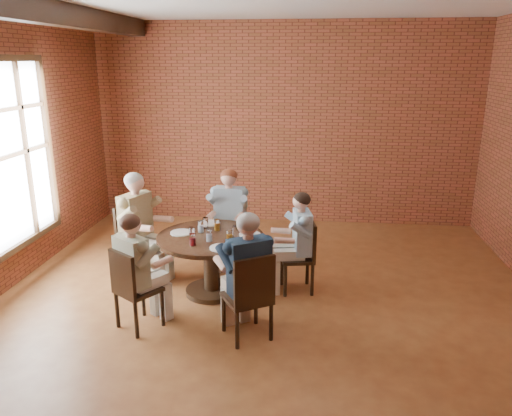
# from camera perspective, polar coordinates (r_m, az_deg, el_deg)

# --- Properties ---
(floor) EXTENTS (7.00, 7.00, 0.00)m
(floor) POSITION_cam_1_polar(r_m,az_deg,el_deg) (5.79, 0.91, -12.02)
(floor) COLOR #9C6030
(floor) RESTS_ON ground
(wall_back) EXTENTS (7.00, 0.00, 7.00)m
(wall_back) POSITION_cam_1_polar(r_m,az_deg,el_deg) (8.64, 3.25, 9.46)
(wall_back) COLOR brown
(wall_back) RESTS_ON ground
(wall_front) EXTENTS (7.00, 0.00, 7.00)m
(wall_front) POSITION_cam_1_polar(r_m,az_deg,el_deg) (1.95, -9.40, -17.03)
(wall_front) COLOR brown
(wall_front) RESTS_ON ground
(ceiling_beam) EXTENTS (0.22, 6.90, 0.26)m
(ceiling_beam) POSITION_cam_1_polar(r_m,az_deg,el_deg) (5.87, -25.18, 20.01)
(ceiling_beam) COLOR black
(ceiling_beam) RESTS_ON ceiling
(window) EXTENTS (0.10, 2.16, 2.36)m
(window) POSITION_cam_1_polar(r_m,az_deg,el_deg) (6.67, -27.10, 5.10)
(window) COLOR white
(window) RESTS_ON wall_left
(dining_table) EXTENTS (1.29, 1.29, 0.75)m
(dining_table) POSITION_cam_1_polar(r_m,az_deg,el_deg) (6.07, -5.19, -5.15)
(dining_table) COLOR black
(dining_table) RESTS_ON floor
(chair_a) EXTENTS (0.46, 0.46, 0.90)m
(chair_a) POSITION_cam_1_polar(r_m,az_deg,el_deg) (6.17, 5.42, -5.17)
(chair_a) COLOR black
(chair_a) RESTS_ON floor
(diner_a) EXTENTS (0.68, 0.59, 1.26)m
(diner_a) POSITION_cam_1_polar(r_m,az_deg,el_deg) (6.11, 4.76, -3.99)
(diner_a) COLOR teal
(diner_a) RESTS_ON floor
(chair_b) EXTENTS (0.46, 0.46, 0.94)m
(chair_b) POSITION_cam_1_polar(r_m,az_deg,el_deg) (7.04, -2.95, -2.13)
(chair_b) COLOR black
(chair_b) RESTS_ON floor
(diner_b) EXTENTS (0.57, 0.69, 1.35)m
(diner_b) POSITION_cam_1_polar(r_m,az_deg,el_deg) (6.91, -3.13, -1.10)
(diner_b) COLOR #859CA9
(diner_b) RESTS_ON floor
(chair_c) EXTENTS (0.59, 0.59, 0.98)m
(chair_c) POSITION_cam_1_polar(r_m,az_deg,el_deg) (6.73, -13.64, -3.39)
(chair_c) COLOR black
(chair_c) RESTS_ON floor
(diner_c) EXTENTS (0.86, 0.78, 1.41)m
(diner_c) POSITION_cam_1_polar(r_m,az_deg,el_deg) (6.61, -13.11, -2.08)
(diner_c) COLOR brown
(diner_c) RESTS_ON floor
(chair_d) EXTENTS (0.56, 0.56, 0.91)m
(chair_d) POSITION_cam_1_polar(r_m,az_deg,el_deg) (5.43, -14.00, -8.72)
(chair_d) COLOR black
(chair_d) RESTS_ON floor
(diner_d) EXTENTS (0.75, 0.78, 1.28)m
(diner_d) POSITION_cam_1_polar(r_m,az_deg,el_deg) (5.41, -13.43, -7.10)
(diner_d) COLOR #B2A58C
(diner_d) RESTS_ON floor
(chair_e) EXTENTS (0.60, 0.60, 0.95)m
(chair_e) POSITION_cam_1_polar(r_m,az_deg,el_deg) (5.08, -0.66, -9.83)
(chair_e) COLOR black
(chair_e) RESTS_ON floor
(diner_e) EXTENTS (0.80, 0.84, 1.35)m
(diner_e) POSITION_cam_1_polar(r_m,az_deg,el_deg) (5.08, -1.07, -7.79)
(diner_e) COLOR #16283E
(diner_e) RESTS_ON floor
(plate_a) EXTENTS (0.26, 0.26, 0.01)m
(plate_a) POSITION_cam_1_polar(r_m,az_deg,el_deg) (5.99, -0.71, -3.05)
(plate_a) COLOR white
(plate_a) RESTS_ON dining_table
(plate_b) EXTENTS (0.26, 0.26, 0.01)m
(plate_b) POSITION_cam_1_polar(r_m,az_deg,el_deg) (6.43, -5.27, -1.73)
(plate_b) COLOR white
(plate_b) RESTS_ON dining_table
(plate_c) EXTENTS (0.26, 0.26, 0.01)m
(plate_c) POSITION_cam_1_polar(r_m,az_deg,el_deg) (6.13, -8.56, -2.79)
(plate_c) COLOR white
(plate_c) RESTS_ON dining_table
(plate_d) EXTENTS (0.26, 0.26, 0.01)m
(plate_d) POSITION_cam_1_polar(r_m,az_deg,el_deg) (5.59, -4.01, -4.54)
(plate_d) COLOR white
(plate_d) RESTS_ON dining_table
(glass_a) EXTENTS (0.07, 0.07, 0.14)m
(glass_a) POSITION_cam_1_polar(r_m,az_deg,el_deg) (5.90, -2.37, -2.72)
(glass_a) COLOR white
(glass_a) RESTS_ON dining_table
(glass_b) EXTENTS (0.07, 0.07, 0.14)m
(glass_b) POSITION_cam_1_polar(r_m,az_deg,el_deg) (6.15, -4.47, -1.95)
(glass_b) COLOR white
(glass_b) RESTS_ON dining_table
(glass_c) EXTENTS (0.07, 0.07, 0.14)m
(glass_c) POSITION_cam_1_polar(r_m,az_deg,el_deg) (6.24, -5.80, -1.72)
(glass_c) COLOR white
(glass_c) RESTS_ON dining_table
(glass_d) EXTENTS (0.07, 0.07, 0.14)m
(glass_d) POSITION_cam_1_polar(r_m,az_deg,el_deg) (6.10, -6.33, -2.16)
(glass_d) COLOR white
(glass_d) RESTS_ON dining_table
(glass_e) EXTENTS (0.07, 0.07, 0.14)m
(glass_e) POSITION_cam_1_polar(r_m,az_deg,el_deg) (5.90, -7.34, -2.87)
(glass_e) COLOR white
(glass_e) RESTS_ON dining_table
(glass_f) EXTENTS (0.07, 0.07, 0.14)m
(glass_f) POSITION_cam_1_polar(r_m,az_deg,el_deg) (5.69, -7.27, -3.58)
(glass_f) COLOR white
(glass_f) RESTS_ON dining_table
(glass_g) EXTENTS (0.07, 0.07, 0.14)m
(glass_g) POSITION_cam_1_polar(r_m,az_deg,el_deg) (5.80, -5.38, -3.15)
(glass_g) COLOR white
(glass_g) RESTS_ON dining_table
(glass_h) EXTENTS (0.07, 0.07, 0.14)m
(glass_h) POSITION_cam_1_polar(r_m,az_deg,el_deg) (5.77, -3.04, -3.20)
(glass_h) COLOR white
(glass_h) RESTS_ON dining_table
(smartphone) EXTENTS (0.10, 0.14, 0.01)m
(smartphone) POSITION_cam_1_polar(r_m,az_deg,el_deg) (5.71, -0.80, -4.09)
(smartphone) COLOR black
(smartphone) RESTS_ON dining_table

